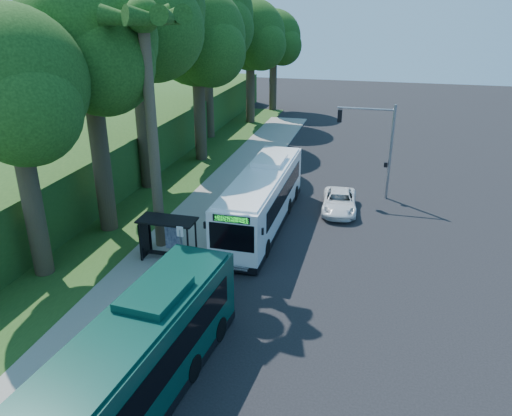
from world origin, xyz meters
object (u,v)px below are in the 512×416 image
(bus_shelter, at_px, (165,230))
(white_bus, at_px, (262,197))
(pickup, at_px, (339,202))
(teal_bus, at_px, (129,369))

(bus_shelter, height_order, white_bus, white_bus)
(white_bus, distance_m, pickup, 6.02)
(bus_shelter, height_order, pickup, bus_shelter)
(teal_bus, bearing_deg, bus_shelter, 112.69)
(white_bus, bearing_deg, bus_shelter, -124.72)
(white_bus, height_order, pickup, white_bus)
(white_bus, relative_size, pickup, 2.66)
(teal_bus, height_order, pickup, teal_bus)
(white_bus, xyz_separation_m, teal_bus, (-0.65, -16.98, -0.02))
(bus_shelter, bearing_deg, pickup, 46.99)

